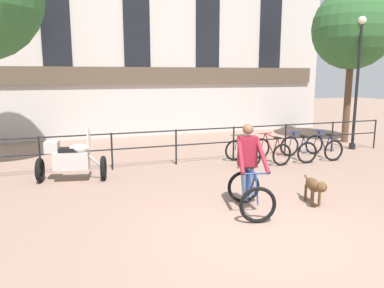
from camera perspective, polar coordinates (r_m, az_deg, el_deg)
name	(u,v)px	position (r m, az deg, el deg)	size (l,w,h in m)	color
ground_plane	(266,233)	(6.62, 11.18, -13.14)	(60.00, 60.00, 0.00)	#8E7060
canal_railing	(176,141)	(11.03, -2.45, 0.45)	(15.05, 0.05, 1.05)	black
building_facade	(135,35)	(16.57, -8.63, 16.17)	(18.00, 0.72, 8.63)	beige
cyclist_with_bike	(249,172)	(7.39, 8.68, -4.28)	(0.94, 1.30, 1.70)	black
dog	(315,186)	(8.07, 18.22, -6.12)	(0.38, 0.98, 0.58)	brown
parked_motorcycle	(71,159)	(9.80, -17.98, -2.22)	(1.75, 0.94, 1.35)	black
parked_bicycle_near_lamp	(243,153)	(11.19, 7.71, -1.32)	(0.67, 1.12, 0.86)	black
parked_bicycle_mid_left	(271,151)	(11.65, 11.96, -0.98)	(0.76, 1.17, 0.86)	black
parked_bicycle_mid_right	(298,148)	(12.18, 15.85, -0.66)	(0.75, 1.16, 0.86)	black
parked_bicycle_far_end	(324,147)	(12.75, 19.41, -0.37)	(0.74, 1.16, 0.86)	black
street_lamp	(358,77)	(14.42, 23.93, 9.37)	(0.28, 0.28, 4.59)	black
tree_canalside_right	(353,29)	(15.94, 23.30, 15.76)	(3.03, 3.03, 5.85)	brown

